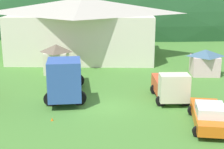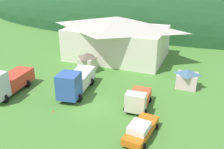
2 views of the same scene
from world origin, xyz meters
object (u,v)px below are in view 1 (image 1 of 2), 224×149
at_px(play_shed_cream, 57,58).
at_px(light_truck_cream, 170,86).
at_px(box_truck_blue, 65,77).
at_px(service_pickup_orange, 209,115).
at_px(traffic_cone_mid_row, 52,121).
at_px(play_shed_pink, 205,62).
at_px(depot_building, 83,27).
at_px(traffic_cone_near_pickup, 57,105).

distance_m(play_shed_cream, light_truck_cream, 13.31).
bearing_deg(light_truck_cream, box_truck_blue, -97.50).
xyz_separation_m(service_pickup_orange, traffic_cone_mid_row, (-10.30, 0.71, -0.83)).
height_order(play_shed_cream, traffic_cone_mid_row, play_shed_cream).
bearing_deg(play_shed_pink, depot_building, 147.71).
bearing_deg(box_truck_blue, traffic_cone_mid_row, -9.73).
relative_size(play_shed_cream, traffic_cone_mid_row, 6.59).
relative_size(play_shed_cream, box_truck_blue, 0.37).
height_order(box_truck_blue, light_truck_cream, box_truck_blue).
height_order(box_truck_blue, traffic_cone_near_pickup, box_truck_blue).
xyz_separation_m(depot_building, play_shed_cream, (-1.92, -8.03, -2.26)).
distance_m(play_shed_cream, traffic_cone_mid_row, 12.74).
relative_size(box_truck_blue, traffic_cone_mid_row, 18.00).
xyz_separation_m(depot_building, box_truck_blue, (0.21, -15.56, -2.10)).
distance_m(play_shed_cream, service_pickup_orange, 18.05).
distance_m(play_shed_cream, traffic_cone_near_pickup, 9.69).
bearing_deg(traffic_cone_mid_row, depot_building, 90.21).
bearing_deg(traffic_cone_mid_row, light_truck_cream, 27.07).
bearing_deg(play_shed_pink, box_truck_blue, -150.97).
height_order(play_shed_cream, service_pickup_orange, play_shed_cream).
distance_m(box_truck_blue, service_pickup_orange, 11.67).
xyz_separation_m(play_shed_cream, play_shed_pink, (15.12, -0.32, -0.20)).
xyz_separation_m(play_shed_cream, service_pickup_orange, (12.30, -13.19, -0.72)).
height_order(box_truck_blue, traffic_cone_mid_row, box_truck_blue).
bearing_deg(play_shed_pink, traffic_cone_near_pickup, -145.79).
relative_size(play_shed_cream, traffic_cone_near_pickup, 5.68).
bearing_deg(traffic_cone_near_pickup, play_shed_cream, 100.67).
xyz_separation_m(play_shed_pink, light_truck_cream, (-4.58, -7.80, -0.19)).
xyz_separation_m(box_truck_blue, traffic_cone_near_pickup, (-0.36, -1.87, -1.71)).
relative_size(service_pickup_orange, traffic_cone_near_pickup, 9.93).
height_order(depot_building, light_truck_cream, depot_building).
xyz_separation_m(play_shed_cream, traffic_cone_near_pickup, (1.77, -9.40, -1.55)).
xyz_separation_m(box_truck_blue, service_pickup_orange, (10.17, -5.66, -0.88)).
bearing_deg(depot_building, traffic_cone_mid_row, -89.79).
bearing_deg(traffic_cone_near_pickup, traffic_cone_mid_row, -85.84).
bearing_deg(traffic_cone_near_pickup, box_truck_blue, 79.18).
relative_size(play_shed_cream, play_shed_pink, 1.05).
distance_m(depot_building, box_truck_blue, 15.70).
relative_size(box_truck_blue, service_pickup_orange, 1.56).
bearing_deg(traffic_cone_near_pickup, play_shed_pink, 34.21).
bearing_deg(traffic_cone_mid_row, box_truck_blue, 88.47).
xyz_separation_m(play_shed_pink, traffic_cone_mid_row, (-13.13, -12.17, -1.35)).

